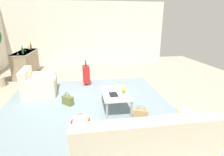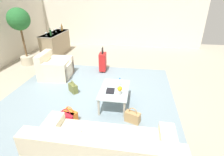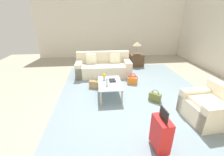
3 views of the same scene
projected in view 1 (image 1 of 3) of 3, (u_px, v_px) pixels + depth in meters
ground_plane at (95, 103)px, 4.75m from camera, size 12.00×12.00×0.00m
wall_right at (88, 33)px, 9.03m from camera, size 0.12×8.00×3.10m
area_rug at (88, 115)px, 4.15m from camera, size 5.20×4.40×0.01m
couch at (143, 145)px, 2.68m from camera, size 0.94×2.11×0.88m
armchair at (38, 85)px, 5.26m from camera, size 1.00×0.98×0.80m
coffee_table at (116, 95)px, 4.33m from camera, size 1.04×0.67×0.43m
water_bottle at (118, 86)px, 4.49m from camera, size 0.06×0.06×0.20m
coffee_table_book at (113, 94)px, 4.18m from camera, size 0.25×0.20×0.03m
flower_vase at (124, 91)px, 4.09m from camera, size 0.11×0.11×0.21m
bar_console at (26, 63)px, 7.13m from camera, size 1.81×0.62×0.97m
wine_glass_leftmost at (17, 51)px, 6.36m from camera, size 0.08×0.08×0.15m
wine_glass_left_of_centre at (23, 50)px, 6.76m from camera, size 0.08×0.08×0.15m
wine_glass_right_of_centre at (25, 48)px, 7.14m from camera, size 0.08×0.08×0.15m
wine_glass_rightmost at (29, 47)px, 7.53m from camera, size 0.08×0.08×0.15m
wine_bottle_green at (23, 51)px, 6.45m from camera, size 0.07×0.07×0.30m
wine_bottle_amber at (31, 47)px, 7.47m from camera, size 0.07×0.07×0.30m
suitcase_red at (86, 74)px, 6.11m from camera, size 0.41×0.25×0.85m
handbag_orange at (82, 123)px, 3.58m from camera, size 0.25×0.35×0.36m
handbag_tan at (141, 114)px, 3.92m from camera, size 0.25×0.35×0.36m
handbag_red at (80, 126)px, 3.48m from camera, size 0.18×0.33×0.36m
handbag_olive at (68, 100)px, 4.63m from camera, size 0.32×0.33×0.36m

